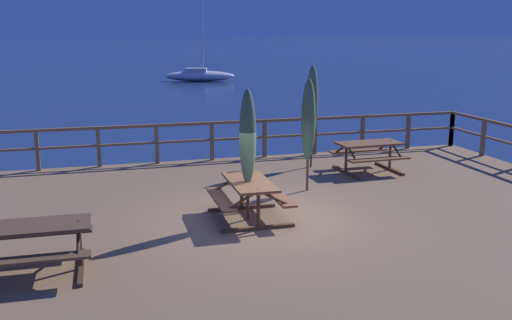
{
  "coord_description": "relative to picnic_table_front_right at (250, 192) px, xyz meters",
  "views": [
    {
      "loc": [
        -3.07,
        -10.17,
        4.37
      ],
      "look_at": [
        0.0,
        0.84,
        1.78
      ],
      "focal_mm": 40.49,
      "sensor_mm": 36.0,
      "label": 1
    }
  ],
  "objects": [
    {
      "name": "picnic_table_mid_centre",
      "position": [
        -3.95,
        -1.6,
        0.01
      ],
      "size": [
        2.06,
        1.43,
        0.78
      ],
      "color": "brown",
      "rests_on": "wooden_deck"
    },
    {
      "name": "railing_waterside_far",
      "position": [
        0.32,
        5.29,
        0.19
      ],
      "size": [
        15.45,
        0.1,
        1.09
      ],
      "color": "brown",
      "rests_on": "wooden_deck"
    },
    {
      "name": "picnic_table_front_left",
      "position": [
        3.94,
        2.89,
        -0.0
      ],
      "size": [
        1.68,
        1.46,
        0.78
      ],
      "color": "brown",
      "rests_on": "wooden_deck"
    },
    {
      "name": "patio_umbrella_tall_back_right",
      "position": [
        2.7,
        3.75,
        1.17
      ],
      "size": [
        0.32,
        0.32,
        2.7
      ],
      "color": "#4C3828",
      "rests_on": "wooden_deck"
    },
    {
      "name": "sailboat_distant",
      "position": [
        5.97,
        39.12,
        -0.82
      ],
      "size": [
        6.23,
        3.17,
        7.72
      ],
      "color": "silver",
      "rests_on": "ground"
    },
    {
      "name": "patio_umbrella_short_mid",
      "position": [
        -0.04,
        -0.02,
        1.06
      ],
      "size": [
        0.32,
        0.32,
        2.53
      ],
      "color": "#4C3828",
      "rests_on": "wooden_deck"
    },
    {
      "name": "wooden_deck",
      "position": [
        0.32,
        -0.14,
        -0.94
      ],
      "size": [
        15.65,
        11.15,
        0.78
      ],
      "primitive_type": "cube",
      "color": "#846647",
      "rests_on": "ground"
    },
    {
      "name": "picnic_table_front_right",
      "position": [
        0.0,
        0.0,
        0.0
      ],
      "size": [
        1.41,
        1.65,
        0.78
      ],
      "color": "brown",
      "rests_on": "wooden_deck"
    },
    {
      "name": "ground_plane",
      "position": [
        0.32,
        -0.14,
        -1.33
      ],
      "size": [
        600.0,
        600.0,
        0.0
      ],
      "primitive_type": "plane",
      "color": "navy"
    },
    {
      "name": "patio_umbrella_short_back",
      "position": [
        1.79,
        1.61,
        1.07
      ],
      "size": [
        0.32,
        0.32,
        2.55
      ],
      "color": "#4C3828",
      "rests_on": "wooden_deck"
    }
  ]
}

